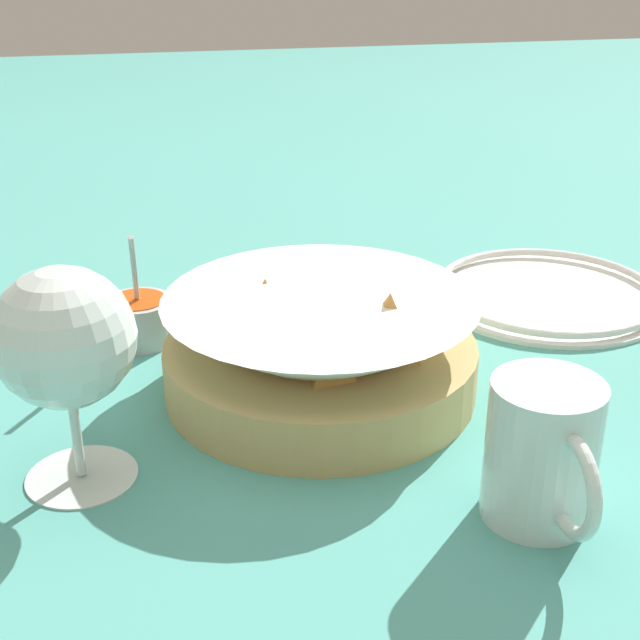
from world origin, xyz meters
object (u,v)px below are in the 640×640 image
Objects in this scene: food_basket at (321,351)px; sauce_cup at (139,318)px; wine_glass at (64,344)px; side_plate at (547,292)px; beer_mug at (542,457)px.

sauce_cup reaches higher than food_basket.
food_basket is 0.22m from wine_glass.
food_basket is 1.08× the size of side_plate.
food_basket reaches higher than side_plate.
side_plate is (-0.23, 0.46, -0.10)m from wine_glass.
sauce_cup reaches higher than beer_mug.
sauce_cup is (-0.12, -0.14, -0.01)m from food_basket.
wine_glass is at bearing -12.24° from sauce_cup.
sauce_cup is 0.74× the size of wine_glass.
side_plate is (-0.33, 0.16, -0.04)m from beer_mug.
food_basket is 0.22m from beer_mug.
wine_glass reaches higher than food_basket.
food_basket is 1.62× the size of wine_glass.
beer_mug is at bearing -25.92° from side_plate.
wine_glass is 0.32m from beer_mug.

